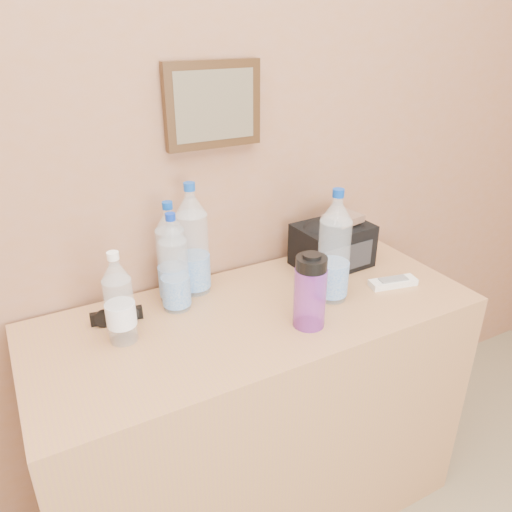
{
  "coord_description": "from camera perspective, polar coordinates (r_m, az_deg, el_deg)",
  "views": [
    {
      "loc": [
        -0.44,
        0.58,
        1.64
      ],
      "look_at": [
        0.17,
        1.71,
        1.02
      ],
      "focal_mm": 35.0,
      "sensor_mm": 36.0,
      "label": 1
    }
  ],
  "objects": [
    {
      "name": "pet_small",
      "position": [
        1.37,
        -15.35,
        -5.2
      ],
      "size": [
        0.08,
        0.08,
        0.26
      ],
      "rotation": [
        0.0,
        0.0,
        -0.34
      ],
      "color": "silver",
      "rests_on": "dresser"
    },
    {
      "name": "pet_large_a",
      "position": [
        1.48,
        -9.31,
        -1.34
      ],
      "size": [
        0.08,
        0.08,
        0.3
      ],
      "rotation": [
        0.0,
        0.0,
        0.02
      ],
      "color": "silver",
      "rests_on": "dresser"
    },
    {
      "name": "pet_large_c",
      "position": [
        1.53,
        -9.63,
        -0.17
      ],
      "size": [
        0.09,
        0.09,
        0.32
      ],
      "rotation": [
        0.0,
        0.0,
        -0.1
      ],
      "color": "silver",
      "rests_on": "dresser"
    },
    {
      "name": "foil_packet",
      "position": [
        1.71,
        9.89,
        4.28
      ],
      "size": [
        0.13,
        0.12,
        0.02
      ],
      "primitive_type": "cube",
      "rotation": [
        0.0,
        0.0,
        0.18
      ],
      "color": "silver",
      "rests_on": "toiletry_bag"
    },
    {
      "name": "picture_frame",
      "position": [
        1.54,
        -4.92,
        16.82
      ],
      "size": [
        0.3,
        0.03,
        0.25
      ],
      "primitive_type": null,
      "color": "#382311",
      "rests_on": "room_shell"
    },
    {
      "name": "nalgene_bottle",
      "position": [
        1.39,
        6.2,
        -4.0
      ],
      "size": [
        0.09,
        0.09,
        0.22
      ],
      "rotation": [
        0.0,
        0.0,
        0.09
      ],
      "color": "purple",
      "rests_on": "dresser"
    },
    {
      "name": "pet_large_b",
      "position": [
        1.55,
        -7.23,
        1.25
      ],
      "size": [
        0.1,
        0.1,
        0.36
      ],
      "rotation": [
        0.0,
        0.0,
        0.43
      ],
      "color": "#A6C0D4",
      "rests_on": "dresser"
    },
    {
      "name": "dresser",
      "position": [
        1.76,
        0.16,
        -17.98
      ],
      "size": [
        1.34,
        0.56,
        0.84
      ],
      "primitive_type": "cube",
      "color": "#AD854C",
      "rests_on": "ground"
    },
    {
      "name": "sunglasses",
      "position": [
        1.5,
        -15.63,
        -6.6
      ],
      "size": [
        0.15,
        0.08,
        0.04
      ],
      "primitive_type": null,
      "rotation": [
        0.0,
        0.0,
        -0.18
      ],
      "color": "black",
      "rests_on": "dresser"
    },
    {
      "name": "ac_remote",
      "position": [
        1.7,
        15.38,
        -2.94
      ],
      "size": [
        0.16,
        0.08,
        0.02
      ],
      "primitive_type": "cube",
      "rotation": [
        0.0,
        0.0,
        -0.21
      ],
      "color": "beige",
      "rests_on": "dresser"
    },
    {
      "name": "toiletry_bag",
      "position": [
        1.76,
        8.73,
        1.52
      ],
      "size": [
        0.26,
        0.19,
        0.17
      ],
      "primitive_type": null,
      "rotation": [
        0.0,
        0.0,
        0.05
      ],
      "color": "black",
      "rests_on": "dresser"
    },
    {
      "name": "pet_large_d",
      "position": [
        1.52,
        8.9,
        0.45
      ],
      "size": [
        0.1,
        0.1,
        0.35
      ],
      "rotation": [
        0.0,
        0.0,
        0.35
      ],
      "color": "white",
      "rests_on": "dresser"
    }
  ]
}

